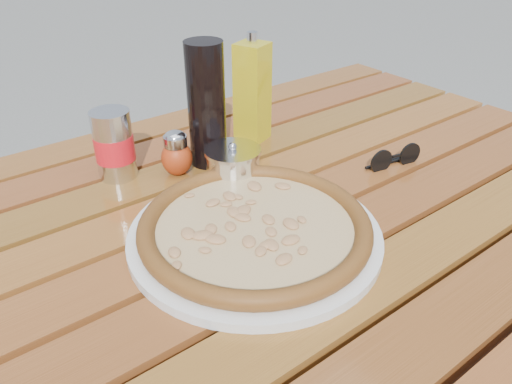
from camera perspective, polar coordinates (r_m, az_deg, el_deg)
table at (r=0.82m, az=0.86°, el=-6.96°), size 1.40×0.90×0.75m
plate at (r=0.71m, az=-0.13°, el=-4.93°), size 0.44×0.44×0.01m
pizza at (r=0.70m, az=-0.13°, el=-3.90°), size 0.43×0.43×0.03m
pepper_shaker at (r=0.87m, az=-9.08°, el=4.33°), size 0.06×0.06×0.08m
oregano_shaker at (r=0.90m, az=-5.21°, el=5.50°), size 0.07×0.07×0.08m
dark_bottle at (r=0.88m, az=-5.68°, el=9.84°), size 0.08×0.08×0.22m
soda_can at (r=0.88m, az=-15.90°, el=5.16°), size 0.07×0.07×0.12m
olive_oil_cruet at (r=0.98m, az=-0.42°, el=11.35°), size 0.07×0.07×0.21m
parmesan_tin at (r=0.85m, az=-2.65°, el=3.18°), size 0.12×0.12×0.07m
sunglasses at (r=0.93m, az=15.55°, el=3.72°), size 0.11×0.04×0.04m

